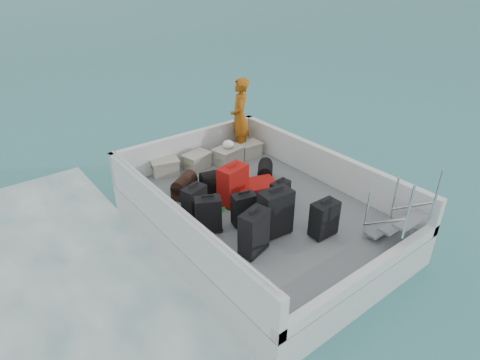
# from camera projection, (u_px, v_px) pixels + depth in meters

# --- Properties ---
(ground) EXTENTS (160.00, 160.00, 0.00)m
(ground) POSITION_uv_depth(u_px,v_px,m) (258.00, 234.00, 7.75)
(ground) COLOR #1D6365
(ground) RESTS_ON ground
(ferry_hull) EXTENTS (3.60, 5.00, 0.60)m
(ferry_hull) POSITION_uv_depth(u_px,v_px,m) (258.00, 221.00, 7.60)
(ferry_hull) COLOR silver
(ferry_hull) RESTS_ON ground
(deck) EXTENTS (3.30, 4.70, 0.02)m
(deck) POSITION_uv_depth(u_px,v_px,m) (258.00, 207.00, 7.46)
(deck) COLOR slate
(deck) RESTS_ON ferry_hull
(deck_fittings) EXTENTS (3.60, 5.00, 0.90)m
(deck_fittings) POSITION_uv_depth(u_px,v_px,m) (285.00, 191.00, 7.24)
(deck_fittings) COLOR silver
(deck_fittings) RESTS_ON deck
(suitcase_0) EXTENTS (0.54, 0.39, 0.74)m
(suitcase_0) POSITION_uv_depth(u_px,v_px,m) (254.00, 233.00, 6.12)
(suitcase_0) COLOR black
(suitcase_0) RESTS_ON deck
(suitcase_1) EXTENTS (0.49, 0.41, 0.64)m
(suitcase_1) POSITION_uv_depth(u_px,v_px,m) (208.00, 215.00, 6.63)
(suitcase_1) COLOR black
(suitcase_1) RESTS_ON deck
(suitcase_2) EXTENTS (0.47, 0.35, 0.61)m
(suitcase_2) POSITION_uv_depth(u_px,v_px,m) (195.00, 202.00, 7.01)
(suitcase_2) COLOR black
(suitcase_2) RESTS_ON deck
(suitcase_3) EXTENTS (0.56, 0.36, 0.81)m
(suitcase_3) POSITION_uv_depth(u_px,v_px,m) (275.00, 213.00, 6.53)
(suitcase_3) COLOR black
(suitcase_3) RESTS_ON deck
(suitcase_4) EXTENTS (0.44, 0.32, 0.59)m
(suitcase_4) POSITION_uv_depth(u_px,v_px,m) (244.00, 210.00, 6.82)
(suitcase_4) COLOR black
(suitcase_4) RESTS_ON deck
(suitcase_5) EXTENTS (0.60, 0.43, 0.75)m
(suitcase_5) POSITION_uv_depth(u_px,v_px,m) (233.00, 185.00, 7.42)
(suitcase_5) COLOR #A70D0C
(suitcase_5) RESTS_ON deck
(suitcase_6) EXTENTS (0.46, 0.28, 0.63)m
(suitcase_6) POSITION_uv_depth(u_px,v_px,m) (324.00, 219.00, 6.53)
(suitcase_6) COLOR black
(suitcase_6) RESTS_ON deck
(suitcase_7) EXTENTS (0.40, 0.26, 0.52)m
(suitcase_7) POSITION_uv_depth(u_px,v_px,m) (280.00, 195.00, 7.33)
(suitcase_7) COLOR black
(suitcase_7) RESTS_ON deck
(suitcase_8) EXTENTS (0.91, 0.73, 0.31)m
(suitcase_8) POSITION_uv_depth(u_px,v_px,m) (256.00, 190.00, 7.68)
(suitcase_8) COLOR #A70D0C
(suitcase_8) RESTS_ON deck
(duffel_0) EXTENTS (0.65, 0.56, 0.32)m
(duffel_0) POSITION_uv_depth(u_px,v_px,m) (185.00, 188.00, 7.76)
(duffel_0) COLOR black
(duffel_0) RESTS_ON deck
(duffel_1) EXTENTS (0.56, 0.41, 0.32)m
(duffel_1) POSITION_uv_depth(u_px,v_px,m) (214.00, 183.00, 7.94)
(duffel_1) COLOR black
(duffel_1) RESTS_ON deck
(duffel_2) EXTENTS (0.58, 0.59, 0.32)m
(duffel_2) POSITION_uv_depth(u_px,v_px,m) (265.00, 174.00, 8.26)
(duffel_2) COLOR black
(duffel_2) RESTS_ON deck
(crate_0) EXTENTS (0.61, 0.49, 0.32)m
(crate_0) POSITION_uv_depth(u_px,v_px,m) (165.00, 168.00, 8.50)
(crate_0) COLOR #ABA695
(crate_0) RESTS_ON deck
(crate_1) EXTENTS (0.59, 0.47, 0.32)m
(crate_1) POSITION_uv_depth(u_px,v_px,m) (197.00, 161.00, 8.78)
(crate_1) COLOR #ABA695
(crate_1) RESTS_ON deck
(crate_2) EXTENTS (0.65, 0.49, 0.36)m
(crate_2) POSITION_uv_depth(u_px,v_px,m) (228.00, 156.00, 8.96)
(crate_2) COLOR #ABA695
(crate_2) RESTS_ON deck
(crate_3) EXTENTS (0.52, 0.36, 0.31)m
(crate_3) POSITION_uv_depth(u_px,v_px,m) (249.00, 150.00, 9.31)
(crate_3) COLOR #ABA695
(crate_3) RESTS_ON deck
(yellow_bag) EXTENTS (0.28, 0.26, 0.22)m
(yellow_bag) POSITION_uv_depth(u_px,v_px,m) (246.00, 145.00, 9.70)
(yellow_bag) COLOR yellow
(yellow_bag) RESTS_ON deck
(white_bag) EXTENTS (0.24, 0.24, 0.18)m
(white_bag) POSITION_uv_depth(u_px,v_px,m) (228.00, 145.00, 8.83)
(white_bag) COLOR white
(white_bag) RESTS_ON crate_2
(passenger) EXTENTS (0.73, 0.78, 1.79)m
(passenger) POSITION_uv_depth(u_px,v_px,m) (240.00, 117.00, 9.12)
(passenger) COLOR orange
(passenger) RESTS_ON deck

